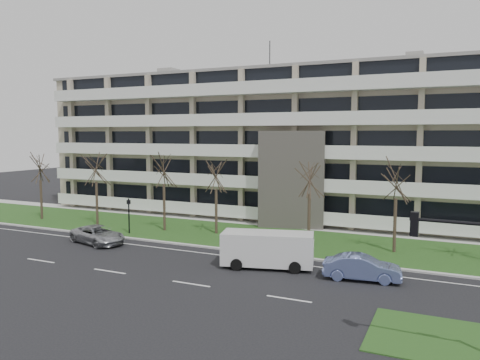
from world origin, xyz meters
The scene contains 17 objects.
ground centered at (0.00, 0.00, 0.00)m, with size 160.00×160.00×0.00m, color black.
grass_verge centered at (0.00, 13.00, 0.03)m, with size 90.00×10.00×0.06m, color #1D4617.
curb centered at (0.00, 8.00, 0.06)m, with size 90.00×0.35×0.12m, color #B2B2AD.
sidewalk centered at (0.00, 18.50, 0.04)m, with size 90.00×2.00×0.08m, color #B2B2AD.
grass_median centered at (14.00, -2.00, 0.03)m, with size 7.00×5.00×0.06m, color #1D4617.
lane_edge_line centered at (0.00, 6.50, 0.01)m, with size 90.00×0.12×0.01m, color white.
apartment_building centered at (-0.01, 25.32, 7.61)m, with size 60.50×15.10×18.75m.
silver_pickup centered at (-11.93, 5.63, 0.71)m, with size 2.35×5.10×1.42m, color #A6A8AE.
blue_sedan centered at (8.92, 4.93, 0.75)m, with size 1.59×4.57×1.51m, color #788BD1.
white_van centered at (2.88, 5.09, 1.38)m, with size 6.30×3.60×2.30m.
pedestrian_signal centered at (-11.96, 9.64, 1.98)m, with size 0.35×0.31×3.12m.
tree_0 centered at (-24.47, 11.53, 5.62)m, with size 3.62×3.62×7.24m.
tree_1 centered at (-17.17, 11.50, 5.80)m, with size 3.73×3.73×7.47m.
tree_2 centered at (-9.87, 12.01, 5.89)m, with size 3.79×3.79×7.57m.
tree_3 centered at (-5.00, 12.77, 5.44)m, with size 3.50×3.50×7.00m.
tree_4 centered at (3.62, 11.81, 5.70)m, with size 3.67×3.67×7.34m.
tree_5 centered at (9.91, 12.49, 5.58)m, with size 3.59×3.59×7.18m.
Camera 1 is at (13.66, -22.92, 8.73)m, focal length 35.00 mm.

